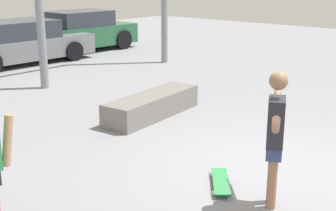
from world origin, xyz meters
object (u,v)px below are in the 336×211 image
(skateboard, at_px, (221,181))
(parked_car_grey, at_px, (17,43))
(skateboarder, at_px, (275,133))
(parked_car_green, at_px, (82,31))
(grind_box, at_px, (152,105))

(skateboard, bearing_deg, parked_car_grey, 34.12)
(skateboarder, xyz_separation_m, parked_car_grey, (3.20, 10.61, -0.30))
(skateboard, distance_m, parked_car_green, 11.98)
(grind_box, height_order, parked_car_grey, parked_car_grey)
(parked_car_green, bearing_deg, grind_box, -118.40)
(skateboard, xyz_separation_m, parked_car_green, (6.11, 10.28, 0.63))
(grind_box, distance_m, parked_car_grey, 7.16)
(skateboarder, relative_size, skateboard, 2.12)
(skateboarder, relative_size, parked_car_grey, 0.36)
(skateboarder, distance_m, skateboard, 1.17)
(parked_car_grey, height_order, parked_car_green, parked_car_green)
(grind_box, distance_m, parked_car_green, 8.65)
(skateboarder, bearing_deg, parked_car_grey, 46.07)
(skateboarder, distance_m, parked_car_grey, 11.08)
(skateboarder, relative_size, grind_box, 0.71)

